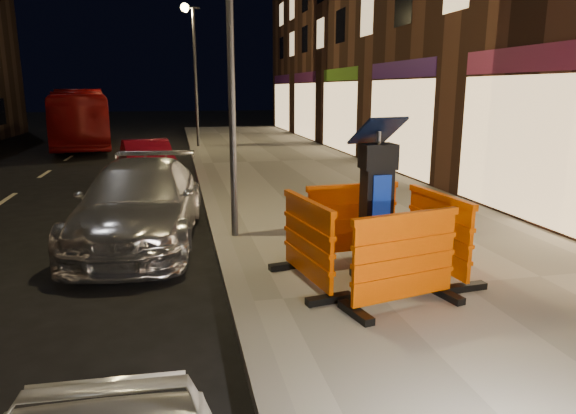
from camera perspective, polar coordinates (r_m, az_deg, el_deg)
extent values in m
plane|color=black|center=(6.58, -5.09, -11.67)|extent=(120.00, 120.00, 0.00)
cube|color=gray|center=(7.48, 18.61, -8.56)|extent=(6.00, 60.00, 0.15)
cube|color=slate|center=(6.54, -5.10, -11.08)|extent=(0.30, 60.00, 0.15)
cube|color=black|center=(7.03, 9.76, 0.19)|extent=(0.75, 0.75, 2.11)
cube|color=#E35100|center=(6.32, 12.80, -5.81)|extent=(1.61, 0.94, 1.17)
cube|color=#E35100|center=(8.00, 7.12, -1.57)|extent=(1.55, 0.74, 1.17)
cube|color=#E35100|center=(6.86, 2.21, -3.97)|extent=(0.87, 1.59, 1.17)
cube|color=#E35100|center=(7.54, 16.35, -2.92)|extent=(0.77, 1.56, 1.17)
imported|color=silver|center=(9.85, -15.85, -3.64)|extent=(2.49, 5.12, 1.43)
imported|color=maroon|center=(16.06, -15.19, 2.76)|extent=(1.93, 3.93, 1.24)
imported|color=maroon|center=(26.68, -21.67, 6.24)|extent=(3.57, 9.95, 2.71)
cylinder|color=#3F3F44|center=(8.99, -6.36, 15.56)|extent=(0.12, 0.12, 6.00)
cylinder|color=#3F3F44|center=(23.96, -10.22, 13.83)|extent=(0.12, 0.12, 6.00)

